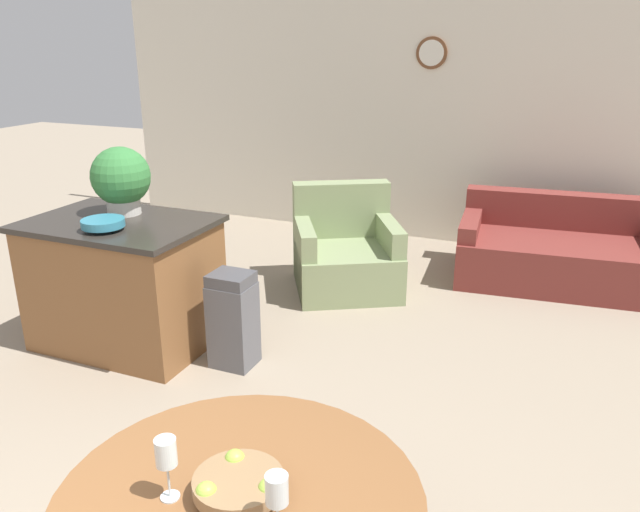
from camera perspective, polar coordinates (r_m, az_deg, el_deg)
wall_back at (r=6.84m, az=12.12°, el=12.32°), size 8.00×0.09×2.70m
fruit_bowl at (r=2.16m, az=-7.50°, el=-19.91°), size 0.30×0.30×0.10m
wine_glass_left at (r=2.13m, az=-13.89°, el=-17.23°), size 0.07×0.07×0.22m
wine_glass_right at (r=1.94m, az=-3.97°, el=-20.73°), size 0.07×0.07×0.22m
kitchen_island at (r=4.73m, az=-17.45°, el=-2.34°), size 1.28×0.89×0.94m
teal_bowl at (r=4.37m, az=-19.22°, el=2.85°), size 0.28×0.28×0.08m
potted_plant at (r=4.69m, az=-17.74°, el=6.74°), size 0.42×0.42×0.49m
trash_bin at (r=4.29m, az=-7.95°, el=-5.83°), size 0.28×0.25×0.67m
couch at (r=6.14m, az=20.95°, el=0.26°), size 1.85×1.15×0.76m
armchair at (r=5.58m, az=2.35°, el=0.07°), size 1.20×1.20×0.90m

